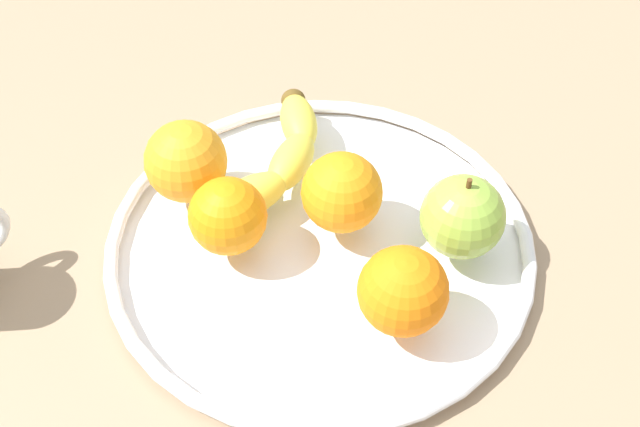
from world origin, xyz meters
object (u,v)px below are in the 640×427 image
(orange_back_right, at_px, (346,195))
(banana, at_px, (282,156))
(orange_front_right, at_px, (228,216))
(orange_back_left, at_px, (186,161))
(fruit_bowl, at_px, (320,244))
(apple, at_px, (463,217))
(orange_center, at_px, (403,291))

(orange_back_right, bearing_deg, banana, 83.88)
(orange_front_right, distance_m, orange_back_left, 0.07)
(banana, relative_size, orange_back_right, 2.45)
(fruit_bowl, distance_m, apple, 0.12)
(apple, xyz_separation_m, orange_back_left, (-0.11, 0.21, 0.00))
(orange_back_right, bearing_deg, orange_front_right, 145.73)
(fruit_bowl, bearing_deg, orange_front_right, 137.17)
(apple, distance_m, orange_back_right, 0.10)
(apple, relative_size, orange_front_right, 1.20)
(orange_back_left, bearing_deg, orange_center, -84.67)
(orange_back_right, relative_size, orange_center, 0.99)
(banana, distance_m, orange_back_right, 0.09)
(fruit_bowl, bearing_deg, orange_back_left, 107.69)
(fruit_bowl, relative_size, orange_center, 5.24)
(orange_center, distance_m, orange_back_left, 0.23)
(orange_front_right, distance_m, orange_back_right, 0.10)
(fruit_bowl, relative_size, apple, 4.69)
(orange_front_right, xyz_separation_m, orange_back_right, (0.08, -0.06, 0.00))
(apple, height_order, orange_front_right, apple)
(apple, height_order, orange_back_left, apple)
(orange_back_right, height_order, orange_back_left, orange_back_left)
(orange_front_right, height_order, orange_back_left, orange_back_left)
(orange_front_right, bearing_deg, banana, 17.99)
(banana, bearing_deg, orange_back_left, 130.60)
(orange_back_left, bearing_deg, orange_back_right, -62.62)
(orange_front_right, bearing_deg, orange_back_left, 76.91)
(fruit_bowl, xyz_separation_m, orange_back_left, (-0.04, 0.12, 0.05))
(fruit_bowl, xyz_separation_m, orange_front_right, (-0.06, 0.05, 0.04))
(fruit_bowl, relative_size, orange_back_left, 5.08)
(banana, distance_m, orange_center, 0.19)
(orange_front_right, bearing_deg, apple, -47.81)
(fruit_bowl, xyz_separation_m, orange_back_right, (0.03, -0.00, 0.04))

